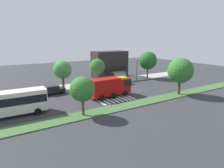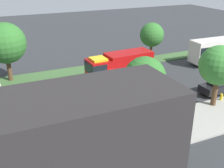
{
  "view_description": "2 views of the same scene",
  "coord_description": "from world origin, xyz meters",
  "px_view_note": "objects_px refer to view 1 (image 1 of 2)",
  "views": [
    {
      "loc": [
        -20.62,
        -32.12,
        10.73
      ],
      "look_at": [
        0.01,
        1.52,
        1.48
      ],
      "focal_mm": 30.42,
      "sensor_mm": 36.0,
      "label": 1
    },
    {
      "loc": [
        11.32,
        26.66,
        13.39
      ],
      "look_at": [
        -0.31,
        0.73,
        1.27
      ],
      "focal_mm": 44.53,
      "sensor_mm": 36.0,
      "label": 2
    }
  ],
  "objects_px": {
    "fire_truck": "(111,86)",
    "sidewalk_tree_center": "(148,61)",
    "bus_stop_shelter": "(120,75)",
    "parked_car_west": "(53,90)",
    "bench_near_shelter": "(106,81)",
    "median_tree_far_west": "(82,89)",
    "median_tree_west": "(180,71)",
    "fire_hydrant": "(57,89)",
    "sidewalk_tree_far_west": "(62,70)",
    "street_lamp": "(137,67)",
    "transit_bus": "(8,102)",
    "sidewalk_tree_west": "(97,67)",
    "parked_car_mid": "(122,81)"
  },
  "relations": [
    {
      "from": "parked_car_west",
      "to": "median_tree_west",
      "type": "xyz_separation_m",
      "value": [
        21.18,
        -13.45,
        3.96
      ]
    },
    {
      "from": "parked_car_mid",
      "to": "sidewalk_tree_west",
      "type": "distance_m",
      "value": 6.92
    },
    {
      "from": "transit_bus",
      "to": "median_tree_west",
      "type": "xyz_separation_m",
      "value": [
        29.52,
        -5.12,
        2.71
      ]
    },
    {
      "from": "bus_stop_shelter",
      "to": "sidewalk_tree_center",
      "type": "distance_m",
      "value": 9.55
    },
    {
      "from": "bus_stop_shelter",
      "to": "bench_near_shelter",
      "type": "xyz_separation_m",
      "value": [
        -4.0,
        -0.02,
        -1.3
      ]
    },
    {
      "from": "parked_car_west",
      "to": "street_lamp",
      "type": "bearing_deg",
      "value": 2.61
    },
    {
      "from": "sidewalk_tree_center",
      "to": "fire_hydrant",
      "type": "relative_size",
      "value": 10.6
    },
    {
      "from": "fire_hydrant",
      "to": "sidewalk_tree_far_west",
      "type": "bearing_deg",
      "value": 17.52
    },
    {
      "from": "fire_hydrant",
      "to": "street_lamp",
      "type": "bearing_deg",
      "value": 0.27
    },
    {
      "from": "street_lamp",
      "to": "parked_car_west",
      "type": "bearing_deg",
      "value": -175.48
    },
    {
      "from": "parked_car_west",
      "to": "parked_car_mid",
      "type": "xyz_separation_m",
      "value": [
        16.6,
        0.0,
        -0.05
      ]
    },
    {
      "from": "street_lamp",
      "to": "sidewalk_tree_far_west",
      "type": "height_order",
      "value": "sidewalk_tree_far_west"
    },
    {
      "from": "parked_car_mid",
      "to": "street_lamp",
      "type": "distance_m",
      "value": 6.98
    },
    {
      "from": "fire_truck",
      "to": "bus_stop_shelter",
      "type": "xyz_separation_m",
      "value": [
        8.88,
        10.29,
        -0.19
      ]
    },
    {
      "from": "bus_stop_shelter",
      "to": "median_tree_west",
      "type": "relative_size",
      "value": 0.48
    },
    {
      "from": "bus_stop_shelter",
      "to": "sidewalk_tree_far_west",
      "type": "xyz_separation_m",
      "value": [
        -15.15,
        -0.6,
        2.53
      ]
    },
    {
      "from": "bench_near_shelter",
      "to": "sidewalk_tree_west",
      "type": "xyz_separation_m",
      "value": [
        -2.78,
        -0.58,
        3.92
      ]
    },
    {
      "from": "sidewalk_tree_far_west",
      "to": "street_lamp",
      "type": "bearing_deg",
      "value": -1.15
    },
    {
      "from": "transit_bus",
      "to": "median_tree_far_west",
      "type": "distance_m",
      "value": 10.56
    },
    {
      "from": "transit_bus",
      "to": "sidewalk_tree_far_west",
      "type": "distance_m",
      "value": 15.47
    },
    {
      "from": "parked_car_west",
      "to": "sidewalk_tree_center",
      "type": "distance_m",
      "value": 27.31
    },
    {
      "from": "street_lamp",
      "to": "parked_car_mid",
      "type": "bearing_deg",
      "value": -163.77
    },
    {
      "from": "bench_near_shelter",
      "to": "sidewalk_tree_center",
      "type": "height_order",
      "value": "sidewalk_tree_center"
    },
    {
      "from": "parked_car_west",
      "to": "bench_near_shelter",
      "type": "height_order",
      "value": "parked_car_west"
    },
    {
      "from": "sidewalk_tree_west",
      "to": "sidewalk_tree_center",
      "type": "distance_m",
      "value": 15.77
    },
    {
      "from": "median_tree_far_west",
      "to": "fire_hydrant",
      "type": "bearing_deg",
      "value": 88.25
    },
    {
      "from": "parked_car_west",
      "to": "bus_stop_shelter",
      "type": "height_order",
      "value": "bus_stop_shelter"
    },
    {
      "from": "parked_car_west",
      "to": "sidewalk_tree_west",
      "type": "distance_m",
      "value": 11.91
    },
    {
      "from": "fire_truck",
      "to": "parked_car_west",
      "type": "distance_m",
      "value": 11.8
    },
    {
      "from": "fire_truck",
      "to": "sidewalk_tree_center",
      "type": "bearing_deg",
      "value": 25.3
    },
    {
      "from": "fire_truck",
      "to": "median_tree_west",
      "type": "bearing_deg",
      "value": -29.32
    },
    {
      "from": "parked_car_mid",
      "to": "transit_bus",
      "type": "bearing_deg",
      "value": -161.02
    },
    {
      "from": "bus_stop_shelter",
      "to": "sidewalk_tree_center",
      "type": "bearing_deg",
      "value": -3.8
    },
    {
      "from": "transit_bus",
      "to": "median_tree_west",
      "type": "distance_m",
      "value": 30.08
    },
    {
      "from": "sidewalk_tree_far_west",
      "to": "bus_stop_shelter",
      "type": "bearing_deg",
      "value": 2.26
    },
    {
      "from": "sidewalk_tree_west",
      "to": "bench_near_shelter",
      "type": "bearing_deg",
      "value": 11.75
    },
    {
      "from": "transit_bus",
      "to": "median_tree_far_west",
      "type": "relative_size",
      "value": 1.83
    },
    {
      "from": "street_lamp",
      "to": "sidewalk_tree_center",
      "type": "relative_size",
      "value": 0.77
    },
    {
      "from": "fire_hydrant",
      "to": "bench_near_shelter",
      "type": "bearing_deg",
      "value": 4.84
    },
    {
      "from": "sidewalk_tree_west",
      "to": "parked_car_mid",
      "type": "bearing_deg",
      "value": -21.94
    },
    {
      "from": "median_tree_west",
      "to": "fire_hydrant",
      "type": "height_order",
      "value": "median_tree_west"
    },
    {
      "from": "sidewalk_tree_far_west",
      "to": "median_tree_west",
      "type": "bearing_deg",
      "value": -40.37
    },
    {
      "from": "transit_bus",
      "to": "median_tree_far_west",
      "type": "xyz_separation_m",
      "value": [
        9.06,
        -5.12,
        1.79
      ]
    },
    {
      "from": "fire_truck",
      "to": "sidewalk_tree_west",
      "type": "bearing_deg",
      "value": 74.58
    },
    {
      "from": "median_tree_west",
      "to": "fire_hydrant",
      "type": "relative_size",
      "value": 10.31
    },
    {
      "from": "median_tree_far_west",
      "to": "sidewalk_tree_center",
      "type": "bearing_deg",
      "value": 30.88
    },
    {
      "from": "bench_near_shelter",
      "to": "median_tree_far_west",
      "type": "xyz_separation_m",
      "value": [
        -13.19,
        -16.23,
        3.36
      ]
    },
    {
      "from": "sidewalk_tree_west",
      "to": "median_tree_west",
      "type": "relative_size",
      "value": 0.86
    },
    {
      "from": "parked_car_west",
      "to": "bus_stop_shelter",
      "type": "xyz_separation_m",
      "value": [
        17.92,
        2.8,
        0.98
      ]
    },
    {
      "from": "bus_stop_shelter",
      "to": "fire_hydrant",
      "type": "xyz_separation_m",
      "value": [
        -16.73,
        -1.1,
        -1.4
      ]
    }
  ]
}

